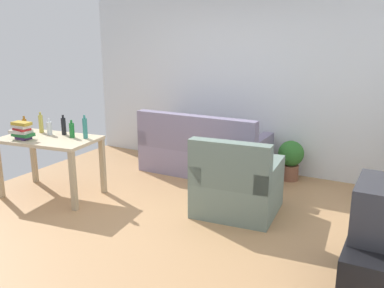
{
  "coord_description": "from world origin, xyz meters",
  "views": [
    {
      "loc": [
        2.36,
        -3.71,
        2.02
      ],
      "look_at": [
        0.1,
        0.5,
        0.75
      ],
      "focal_mm": 39.0,
      "sensor_mm": 36.0,
      "label": 1
    }
  ],
  "objects_px": {
    "bottle_dark": "(64,126)",
    "bottle_tall": "(85,128)",
    "potted_plant": "(291,157)",
    "bottle_amber": "(25,126)",
    "tv": "(383,210)",
    "desk": "(50,146)",
    "armchair": "(236,187)",
    "bottle_squat": "(41,123)",
    "book_stack": "(22,131)",
    "bottle_clear": "(49,128)",
    "tv_stand": "(376,263)",
    "bottle_green": "(72,130)",
    "couch": "(203,153)"
  },
  "relations": [
    {
      "from": "bottle_squat",
      "to": "bottle_tall",
      "type": "relative_size",
      "value": 0.93
    },
    {
      "from": "potted_plant",
      "to": "armchair",
      "type": "bearing_deg",
      "value": -99.65
    },
    {
      "from": "bottle_amber",
      "to": "bottle_green",
      "type": "xyz_separation_m",
      "value": [
        0.72,
        0.11,
        -0.0
      ]
    },
    {
      "from": "armchair",
      "to": "bottle_green",
      "type": "bearing_deg",
      "value": 7.11
    },
    {
      "from": "bottle_squat",
      "to": "bottle_green",
      "type": "bearing_deg",
      "value": -1.1
    },
    {
      "from": "potted_plant",
      "to": "armchair",
      "type": "distance_m",
      "value": 1.44
    },
    {
      "from": "bottle_tall",
      "to": "book_stack",
      "type": "distance_m",
      "value": 0.77
    },
    {
      "from": "bottle_dark",
      "to": "book_stack",
      "type": "xyz_separation_m",
      "value": [
        -0.28,
        -0.42,
        -0.0
      ]
    },
    {
      "from": "tv_stand",
      "to": "desk",
      "type": "xyz_separation_m",
      "value": [
        -3.86,
        0.28,
        0.41
      ]
    },
    {
      "from": "book_stack",
      "to": "bottle_green",
      "type": "bearing_deg",
      "value": 37.0
    },
    {
      "from": "bottle_clear",
      "to": "bottle_green",
      "type": "relative_size",
      "value": 0.94
    },
    {
      "from": "desk",
      "to": "tv_stand",
      "type": "bearing_deg",
      "value": -11.29
    },
    {
      "from": "tv",
      "to": "desk",
      "type": "xyz_separation_m",
      "value": [
        -3.86,
        0.28,
        -0.05
      ]
    },
    {
      "from": "bottle_amber",
      "to": "tv",
      "type": "bearing_deg",
      "value": -4.24
    },
    {
      "from": "bottle_green",
      "to": "couch",
      "type": "bearing_deg",
      "value": 55.62
    },
    {
      "from": "bottle_squat",
      "to": "bottle_dark",
      "type": "xyz_separation_m",
      "value": [
        0.35,
        0.05,
        -0.01
      ]
    },
    {
      "from": "bottle_amber",
      "to": "book_stack",
      "type": "distance_m",
      "value": 0.35
    },
    {
      "from": "couch",
      "to": "armchair",
      "type": "relative_size",
      "value": 1.89
    },
    {
      "from": "tv_stand",
      "to": "desk",
      "type": "bearing_deg",
      "value": 85.89
    },
    {
      "from": "armchair",
      "to": "book_stack",
      "type": "height_order",
      "value": "book_stack"
    },
    {
      "from": "book_stack",
      "to": "tv",
      "type": "bearing_deg",
      "value": -0.97
    },
    {
      "from": "tv",
      "to": "potted_plant",
      "type": "bearing_deg",
      "value": 30.1
    },
    {
      "from": "tv_stand",
      "to": "tv",
      "type": "relative_size",
      "value": 1.83
    },
    {
      "from": "bottle_dark",
      "to": "bottle_tall",
      "type": "bearing_deg",
      "value": -2.55
    },
    {
      "from": "desk",
      "to": "bottle_green",
      "type": "relative_size",
      "value": 5.75
    },
    {
      "from": "couch",
      "to": "bottle_tall",
      "type": "height_order",
      "value": "bottle_tall"
    },
    {
      "from": "tv_stand",
      "to": "bottle_clear",
      "type": "bearing_deg",
      "value": 84.3
    },
    {
      "from": "bottle_dark",
      "to": "bottle_tall",
      "type": "xyz_separation_m",
      "value": [
        0.38,
        -0.02,
        0.02
      ]
    },
    {
      "from": "bottle_squat",
      "to": "bottle_dark",
      "type": "height_order",
      "value": "bottle_squat"
    },
    {
      "from": "couch",
      "to": "armchair",
      "type": "distance_m",
      "value": 1.48
    },
    {
      "from": "bottle_amber",
      "to": "bottle_squat",
      "type": "distance_m",
      "value": 0.21
    },
    {
      "from": "couch",
      "to": "bottle_squat",
      "type": "xyz_separation_m",
      "value": [
        -1.61,
        -1.54,
        0.57
      ]
    },
    {
      "from": "bottle_squat",
      "to": "bottle_tall",
      "type": "bearing_deg",
      "value": 2.69
    },
    {
      "from": "bottle_clear",
      "to": "book_stack",
      "type": "height_order",
      "value": "book_stack"
    },
    {
      "from": "bottle_clear",
      "to": "bottle_green",
      "type": "height_order",
      "value": "bottle_green"
    },
    {
      "from": "tv",
      "to": "desk",
      "type": "distance_m",
      "value": 3.87
    },
    {
      "from": "bottle_clear",
      "to": "armchair",
      "type": "bearing_deg",
      "value": 11.14
    },
    {
      "from": "bottle_squat",
      "to": "bottle_dark",
      "type": "distance_m",
      "value": 0.35
    },
    {
      "from": "couch",
      "to": "bottle_squat",
      "type": "height_order",
      "value": "bottle_squat"
    },
    {
      "from": "bottle_squat",
      "to": "book_stack",
      "type": "distance_m",
      "value": 0.38
    },
    {
      "from": "desk",
      "to": "armchair",
      "type": "bearing_deg",
      "value": 7.26
    },
    {
      "from": "armchair",
      "to": "bottle_clear",
      "type": "distance_m",
      "value": 2.5
    },
    {
      "from": "tv",
      "to": "bottle_squat",
      "type": "bearing_deg",
      "value": 83.99
    },
    {
      "from": "potted_plant",
      "to": "bottle_dark",
      "type": "height_order",
      "value": "bottle_dark"
    },
    {
      "from": "bottle_tall",
      "to": "bottle_clear",
      "type": "bearing_deg",
      "value": -171.83
    },
    {
      "from": "tv",
      "to": "book_stack",
      "type": "height_order",
      "value": "book_stack"
    },
    {
      "from": "potted_plant",
      "to": "bottle_amber",
      "type": "xyz_separation_m",
      "value": [
        -3.01,
        -1.97,
        0.53
      ]
    },
    {
      "from": "tv",
      "to": "bottle_squat",
      "type": "distance_m",
      "value": 4.19
    },
    {
      "from": "desk",
      "to": "bottle_tall",
      "type": "height_order",
      "value": "bottle_tall"
    },
    {
      "from": "bottle_amber",
      "to": "bottle_clear",
      "type": "xyz_separation_m",
      "value": [
        0.37,
        0.07,
        -0.01
      ]
    }
  ]
}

